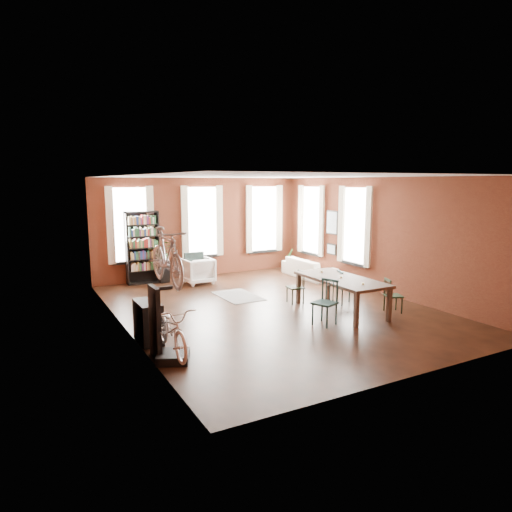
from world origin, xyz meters
TOP-DOWN VIEW (x-y plane):
  - room at (0.25, 0.62)m, footprint 9.00×9.04m
  - dining_table at (1.30, -1.05)m, footprint 1.13×2.44m
  - dining_chair_a at (0.37, -1.66)m, footprint 0.58×0.58m
  - dining_chair_b at (0.80, 0.15)m, footprint 0.42×0.42m
  - dining_chair_c at (2.39, -1.66)m, footprint 0.48×0.48m
  - dining_chair_d at (1.87, -0.56)m, footprint 0.50×0.50m
  - bookshelf at (-2.00, 4.30)m, footprint 1.00×0.32m
  - white_armchair at (-0.54, 3.47)m, footprint 0.85×0.80m
  - cream_sofa at (2.95, 2.60)m, footprint 0.61×2.08m
  - striped_rug at (-0.18, 1.46)m, footprint 0.97×1.53m
  - bike_trainer at (-3.18, -2.07)m, footprint 0.72×0.72m
  - bike_wall_rack at (-3.40, -1.80)m, footprint 0.16×0.60m
  - console_table at (-3.28, -0.90)m, footprint 0.40×0.80m
  - plant_stand at (-1.43, 4.14)m, footprint 0.34×0.34m
  - plant_by_sofa at (3.03, 3.98)m, footprint 0.66×0.86m
  - plant_small at (3.03, 0.58)m, footprint 0.42×0.41m
  - bicycle_floor at (-3.19, -2.07)m, footprint 0.59×0.88m
  - bicycle_hung at (-3.15, -1.80)m, footprint 0.47×1.00m
  - plant_on_stand at (-1.45, 4.11)m, footprint 0.78×0.83m

SIDE VIEW (x-z plane):
  - striped_rug at x=-0.18m, z-range 0.00..0.01m
  - plant_small at x=3.03m, z-range 0.00..0.14m
  - bike_trainer at x=-3.18m, z-range 0.00..0.16m
  - plant_by_sofa at x=3.03m, z-range 0.00..0.34m
  - plant_stand at x=-1.43m, z-range 0.00..0.61m
  - console_table at x=-3.28m, z-range 0.00..0.80m
  - dining_chair_c at x=2.39m, z-range 0.00..0.81m
  - cream_sofa at x=2.95m, z-range 0.00..0.81m
  - dining_table at x=1.30m, z-range 0.00..0.83m
  - dining_chair_b at x=0.80m, z-range 0.00..0.83m
  - dining_chair_d at x=1.87m, z-range 0.00..0.86m
  - white_armchair at x=-0.54m, z-range 0.00..0.86m
  - dining_chair_a at x=0.37m, z-range 0.00..0.98m
  - bike_wall_rack at x=-3.40m, z-range 0.00..1.30m
  - plant_on_stand at x=-1.45m, z-range 0.61..1.14m
  - bicycle_floor at x=-3.19m, z-range 0.16..1.80m
  - bookshelf at x=-2.00m, z-range 0.00..2.20m
  - bicycle_hung at x=-3.15m, z-range 1.30..2.96m
  - room at x=0.25m, z-range 0.53..3.75m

